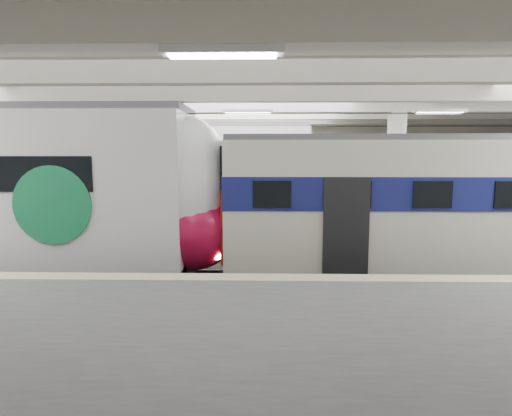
{
  "coord_description": "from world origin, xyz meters",
  "views": [
    {
      "loc": [
        0.56,
        -11.74,
        3.63
      ],
      "look_at": [
        0.28,
        1.0,
        2.0
      ],
      "focal_mm": 30.0,
      "sensor_mm": 36.0,
      "label": 1
    }
  ],
  "objects": [
    {
      "name": "station_hall",
      "position": [
        0.0,
        -1.74,
        3.24
      ],
      "size": [
        36.0,
        24.0,
        5.75
      ],
      "color": "black",
      "rests_on": "ground"
    },
    {
      "name": "far_train",
      "position": [
        -5.42,
        5.5,
        2.49
      ],
      "size": [
        15.4,
        3.87,
        4.82
      ],
      "rotation": [
        0.0,
        0.0,
        0.05
      ],
      "color": "white",
      "rests_on": "ground"
    },
    {
      "name": "older_rer",
      "position": [
        5.56,
        0.0,
        2.16
      ],
      "size": [
        12.32,
        2.72,
        4.12
      ],
      "color": "beige",
      "rests_on": "ground"
    }
  ]
}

